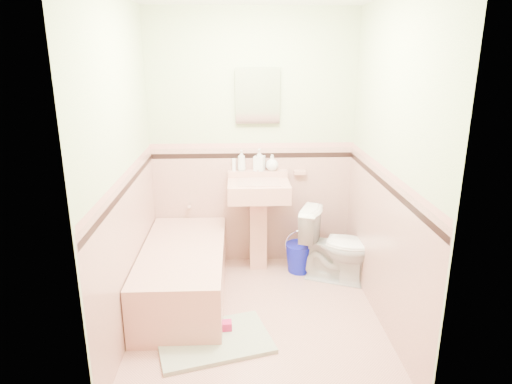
{
  "coord_description": "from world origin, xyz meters",
  "views": [
    {
      "loc": [
        -0.15,
        -3.3,
        2.09
      ],
      "look_at": [
        0.0,
        0.25,
        1.0
      ],
      "focal_mm": 31.94,
      "sensor_mm": 36.0,
      "label": 1
    }
  ],
  "objects_px": {
    "medicine_cabinet": "(258,96)",
    "soap_bottle_mid": "(259,160)",
    "bathtub": "(184,275)",
    "bucket": "(300,258)",
    "soap_bottle_left": "(242,160)",
    "sink": "(258,226)",
    "shoe": "(221,326)",
    "soap_bottle_right": "(272,163)",
    "toilet": "(337,246)"
  },
  "relations": [
    {
      "from": "medicine_cabinet",
      "to": "soap_bottle_mid",
      "type": "height_order",
      "value": "medicine_cabinet"
    },
    {
      "from": "bathtub",
      "to": "bucket",
      "type": "height_order",
      "value": "bathtub"
    },
    {
      "from": "bathtub",
      "to": "soap_bottle_left",
      "type": "xyz_separation_m",
      "value": [
        0.52,
        0.71,
        0.86
      ]
    },
    {
      "from": "sink",
      "to": "bucket",
      "type": "xyz_separation_m",
      "value": [
        0.41,
        -0.06,
        -0.32
      ]
    },
    {
      "from": "shoe",
      "to": "bathtub",
      "type": "bearing_deg",
      "value": 116.64
    },
    {
      "from": "medicine_cabinet",
      "to": "soap_bottle_mid",
      "type": "distance_m",
      "value": 0.61
    },
    {
      "from": "soap_bottle_right",
      "to": "soap_bottle_mid",
      "type": "bearing_deg",
      "value": 180.0
    },
    {
      "from": "medicine_cabinet",
      "to": "bucket",
      "type": "xyz_separation_m",
      "value": [
        0.41,
        -0.27,
        -1.56
      ]
    },
    {
      "from": "sink",
      "to": "bucket",
      "type": "height_order",
      "value": "sink"
    },
    {
      "from": "sink",
      "to": "soap_bottle_right",
      "type": "xyz_separation_m",
      "value": [
        0.14,
        0.18,
        0.6
      ]
    },
    {
      "from": "medicine_cabinet",
      "to": "toilet",
      "type": "relative_size",
      "value": 0.65
    },
    {
      "from": "sink",
      "to": "bucket",
      "type": "distance_m",
      "value": 0.52
    },
    {
      "from": "bathtub",
      "to": "soap_bottle_mid",
      "type": "distance_m",
      "value": 1.32
    },
    {
      "from": "bathtub",
      "to": "bucket",
      "type": "bearing_deg",
      "value": 23.52
    },
    {
      "from": "soap_bottle_mid",
      "to": "bucket",
      "type": "xyz_separation_m",
      "value": [
        0.39,
        -0.24,
        -0.94
      ]
    },
    {
      "from": "medicine_cabinet",
      "to": "shoe",
      "type": "distance_m",
      "value": 2.11
    },
    {
      "from": "bathtub",
      "to": "medicine_cabinet",
      "type": "bearing_deg",
      "value": 47.42
    },
    {
      "from": "sink",
      "to": "soap_bottle_left",
      "type": "relative_size",
      "value": 4.46
    },
    {
      "from": "bathtub",
      "to": "shoe",
      "type": "height_order",
      "value": "bathtub"
    },
    {
      "from": "soap_bottle_right",
      "to": "bucket",
      "type": "relative_size",
      "value": 0.55
    },
    {
      "from": "soap_bottle_mid",
      "to": "shoe",
      "type": "height_order",
      "value": "soap_bottle_mid"
    },
    {
      "from": "soap_bottle_right",
      "to": "bucket",
      "type": "xyz_separation_m",
      "value": [
        0.27,
        -0.24,
        -0.91
      ]
    },
    {
      "from": "bathtub",
      "to": "soap_bottle_mid",
      "type": "bearing_deg",
      "value": 45.56
    },
    {
      "from": "soap_bottle_left",
      "to": "shoe",
      "type": "relative_size",
      "value": 1.25
    },
    {
      "from": "bucket",
      "to": "shoe",
      "type": "xyz_separation_m",
      "value": [
        -0.75,
        -1.03,
        -0.08
      ]
    },
    {
      "from": "bathtub",
      "to": "medicine_cabinet",
      "type": "height_order",
      "value": "medicine_cabinet"
    },
    {
      "from": "medicine_cabinet",
      "to": "shoe",
      "type": "bearing_deg",
      "value": -104.73
    },
    {
      "from": "soap_bottle_mid",
      "to": "toilet",
      "type": "bearing_deg",
      "value": -30.52
    },
    {
      "from": "soap_bottle_left",
      "to": "bucket",
      "type": "relative_size",
      "value": 0.72
    },
    {
      "from": "medicine_cabinet",
      "to": "toilet",
      "type": "bearing_deg",
      "value": -31.69
    },
    {
      "from": "bucket",
      "to": "shoe",
      "type": "distance_m",
      "value": 1.28
    },
    {
      "from": "soap_bottle_left",
      "to": "soap_bottle_right",
      "type": "height_order",
      "value": "soap_bottle_left"
    },
    {
      "from": "soap_bottle_mid",
      "to": "toilet",
      "type": "relative_size",
      "value": 0.31
    },
    {
      "from": "medicine_cabinet",
      "to": "bucket",
      "type": "distance_m",
      "value": 1.63
    },
    {
      "from": "bathtub",
      "to": "medicine_cabinet",
      "type": "relative_size",
      "value": 3.31
    },
    {
      "from": "soap_bottle_right",
      "to": "toilet",
      "type": "height_order",
      "value": "soap_bottle_right"
    },
    {
      "from": "soap_bottle_left",
      "to": "shoe",
      "type": "bearing_deg",
      "value": -98.24
    },
    {
      "from": "toilet",
      "to": "bucket",
      "type": "height_order",
      "value": "toilet"
    },
    {
      "from": "soap_bottle_left",
      "to": "soap_bottle_right",
      "type": "bearing_deg",
      "value": 0.0
    },
    {
      "from": "sink",
      "to": "medicine_cabinet",
      "type": "xyz_separation_m",
      "value": [
        0.0,
        0.21,
        1.24
      ]
    },
    {
      "from": "soap_bottle_mid",
      "to": "shoe",
      "type": "bearing_deg",
      "value": -105.75
    },
    {
      "from": "bathtub",
      "to": "shoe",
      "type": "bearing_deg",
      "value": -58.73
    },
    {
      "from": "soap_bottle_right",
      "to": "shoe",
      "type": "xyz_separation_m",
      "value": [
        -0.48,
        -1.27,
        -0.99
      ]
    },
    {
      "from": "toilet",
      "to": "medicine_cabinet",
      "type": "bearing_deg",
      "value": 80.18
    },
    {
      "from": "sink",
      "to": "toilet",
      "type": "distance_m",
      "value": 0.78
    },
    {
      "from": "toilet",
      "to": "bathtub",
      "type": "bearing_deg",
      "value": 123.4
    },
    {
      "from": "bathtub",
      "to": "toilet",
      "type": "xyz_separation_m",
      "value": [
        1.41,
        0.29,
        0.12
      ]
    },
    {
      "from": "sink",
      "to": "soap_bottle_right",
      "type": "height_order",
      "value": "soap_bottle_right"
    },
    {
      "from": "shoe",
      "to": "soap_bottle_mid",
      "type": "bearing_deg",
      "value": 69.62
    },
    {
      "from": "bathtub",
      "to": "soap_bottle_mid",
      "type": "height_order",
      "value": "soap_bottle_mid"
    }
  ]
}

